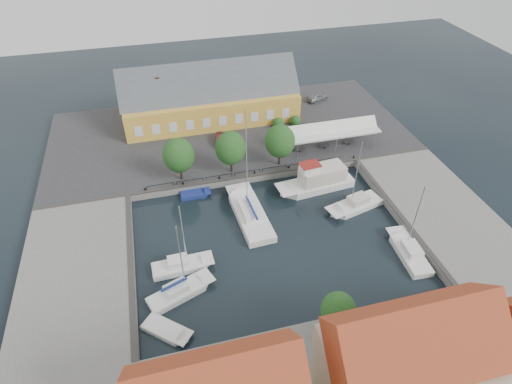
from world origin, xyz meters
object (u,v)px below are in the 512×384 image
tent_canopy (332,131)px  east_boat_c (409,253)px  west_boat_c (181,267)px  center_sailboat (250,215)px  west_boat_d (180,293)px  east_boat_b (355,206)px  launch_sw (166,331)px  car_silver (317,97)px  trawler (318,181)px  car_red (220,139)px  warehouse (206,99)px  launch_nw (195,195)px

tent_canopy → east_boat_c: (0.50, -22.34, -3.42)m
east_boat_c → west_boat_c: east_boat_c is taller
center_sailboat → west_boat_d: (-10.04, -9.91, -0.09)m
west_boat_c → east_boat_b: bearing=11.5°
east_boat_b → launch_sw: 28.36m
center_sailboat → west_boat_c: (-9.43, -6.33, -0.10)m
car_silver → trawler: (-8.63, -22.80, -0.68)m
car_silver → car_red: 21.85m
tent_canopy → west_boat_d: west_boat_d is taller
warehouse → east_boat_b: 30.97m
tent_canopy → launch_nw: size_ratio=3.37×
trawler → warehouse: bearing=118.1°
center_sailboat → east_boat_c: bearing=-34.2°
car_silver → trawler: trawler is taller
car_silver → warehouse: bearing=71.1°
launch_sw → launch_nw: (5.69, 20.06, -0.00)m
launch_sw → east_boat_b: bearing=25.8°
warehouse → tent_canopy: (16.60, -13.86, -0.74)m
car_red → car_silver: bearing=38.6°
warehouse → car_silver: warehouse is taller
car_red → center_sailboat: center_sailboat is taller
trawler → launch_sw: bearing=-141.7°
warehouse → car_red: size_ratio=7.55×
car_silver → car_red: bearing=93.9°
car_red → east_boat_b: size_ratio=0.35×
east_boat_b → west_boat_c: (-23.14, -4.71, 0.00)m
car_red → west_boat_c: size_ratio=0.40×
warehouse → car_silver: 20.40m
west_boat_d → launch_nw: bearing=76.3°
launch_sw → warehouse: bearing=74.7°
car_red → west_boat_d: (-9.55, -26.73, -1.35)m
car_red → east_boat_c: size_ratio=0.38×
west_boat_c → launch_sw: (-2.39, -7.65, -0.17)m
car_silver → car_red: size_ratio=1.08×
trawler → west_boat_d: 24.61m
launch_nw → west_boat_c: bearing=-104.9°
west_boat_d → east_boat_b: bearing=19.2°
east_boat_b → east_boat_c: (2.34, -9.29, -0.00)m
trawler → launch_nw: 16.84m
warehouse → west_boat_d: bearing=-104.3°
tent_canopy → launch_sw: tent_canopy is taller
car_red → trawler: (10.99, -13.18, -0.61)m
car_red → center_sailboat: (0.49, -16.82, -1.26)m
car_silver → launch_nw: car_silver is taller
warehouse → east_boat_b: (14.76, -26.91, -4.17)m
east_boat_c → launch_sw: bearing=-173.7°
warehouse → launch_nw: 20.33m
warehouse → east_boat_c: (17.10, -36.19, -4.17)m
car_red → west_boat_d: 28.41m
warehouse → tent_canopy: warehouse is taller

